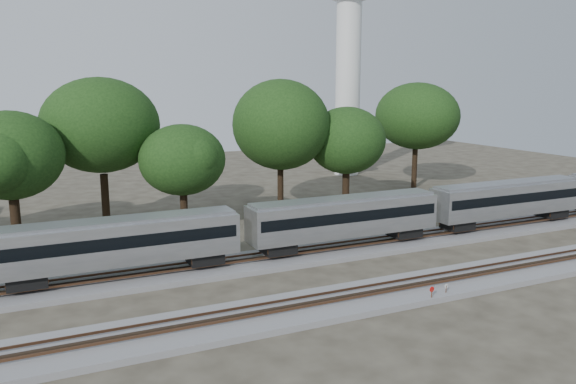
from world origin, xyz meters
name	(u,v)px	position (x,y,z in m)	size (l,w,h in m)	color
ground	(304,286)	(0.00, 0.00, 0.00)	(160.00, 160.00, 0.00)	#383328
track_far	(271,260)	(0.00, 6.00, 0.21)	(160.00, 5.00, 0.73)	slate
track_near	(332,303)	(0.00, -4.00, 0.21)	(160.00, 5.00, 0.73)	slate
train	(433,206)	(15.97, 6.00, 3.13)	(106.18, 3.03, 4.46)	silver
switch_stand_red	(432,293)	(6.11, -6.23, 0.72)	(0.36, 0.07, 1.13)	#512D19
switch_stand_white	(446,289)	(7.55, -5.93, 0.63)	(0.31, 0.13, 0.99)	#512D19
switch_lever	(445,297)	(7.43, -5.99, 0.15)	(0.50, 0.30, 0.30)	#512D19
tree_2	(10,156)	(-18.45, 18.30, 8.13)	(8.29, 8.29, 11.68)	black
tree_3	(101,125)	(-10.61, 22.34, 10.16)	(10.34, 10.34, 14.57)	black
tree_4	(182,160)	(-4.00, 17.83, 7.02)	(7.16, 7.16, 10.10)	black
tree_5	(280,125)	(8.09, 22.48, 9.67)	(9.84, 9.84, 13.87)	black
tree_6	(347,141)	(15.28, 20.45, 7.83)	(7.98, 7.98, 11.25)	black
tree_7	(417,116)	(30.80, 28.41, 9.80)	(9.98, 9.98, 14.07)	black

